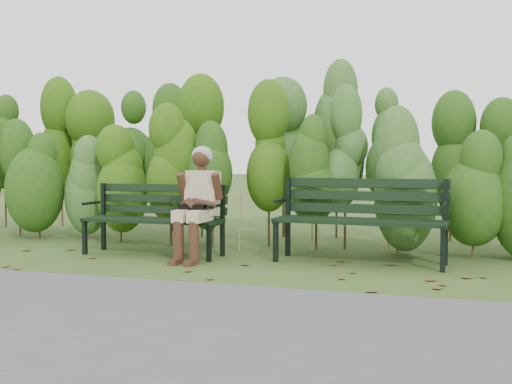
% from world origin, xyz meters
% --- Properties ---
extents(ground, '(80.00, 80.00, 0.00)m').
position_xyz_m(ground, '(0.00, 0.00, 0.00)').
color(ground, '#3A4B1E').
extents(footpath, '(60.00, 2.50, 0.01)m').
position_xyz_m(footpath, '(0.00, -2.20, 0.01)').
color(footpath, '#474749').
rests_on(footpath, ground).
extents(hedge_band, '(11.04, 1.67, 2.42)m').
position_xyz_m(hedge_band, '(0.00, 1.86, 1.26)').
color(hedge_band, '#47381E').
rests_on(hedge_band, ground).
extents(leaf_litter, '(5.24, 1.92, 0.01)m').
position_xyz_m(leaf_litter, '(-0.37, -0.31, 0.00)').
color(leaf_litter, brown).
rests_on(leaf_litter, ground).
extents(bench_left, '(1.64, 0.57, 0.81)m').
position_xyz_m(bench_left, '(-1.25, 0.48, 0.48)').
color(bench_left, black).
rests_on(bench_left, ground).
extents(bench_right, '(1.83, 0.69, 0.90)m').
position_xyz_m(bench_right, '(1.08, 0.66, 0.53)').
color(bench_right, black).
rests_on(bench_right, ground).
extents(seated_woman, '(0.51, 0.74, 1.25)m').
position_xyz_m(seated_woman, '(-0.65, 0.30, 0.70)').
color(seated_woman, tan).
rests_on(seated_woman, ground).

